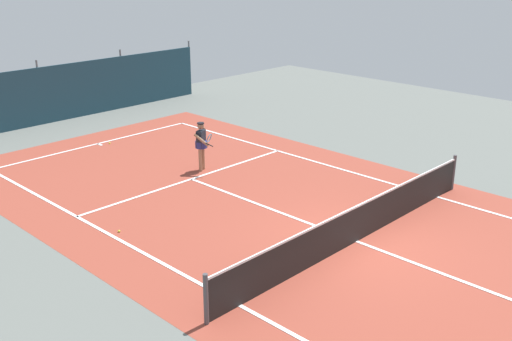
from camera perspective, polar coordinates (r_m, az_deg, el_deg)
ground_plane at (r=15.60m, az=9.37°, el=-6.59°), size 36.00×36.00×0.00m
court_surface at (r=15.59m, az=9.37°, el=-6.57°), size 11.02×26.60×0.01m
tennis_net at (r=15.38m, az=9.47°, el=-4.88°), size 10.12×0.10×1.10m
back_fence at (r=27.65m, az=-19.83°, el=5.65°), size 16.30×0.98×2.70m
tennis_player at (r=20.08m, az=-5.13°, el=2.61°), size 0.56×0.83×1.64m
tennis_ball_near_player at (r=23.76m, az=-13.55°, el=2.51°), size 0.07×0.07×0.07m
tennis_ball_midcourt at (r=16.25m, az=-12.71°, el=-5.56°), size 0.07×0.07×0.07m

